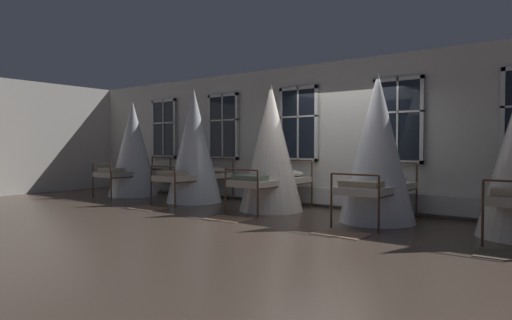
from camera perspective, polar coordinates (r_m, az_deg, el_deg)
The scene contains 12 objects.
ground at distance 8.49m, azimuth 7.77°, elevation -7.25°, with size 31.60×31.60×0.00m, color #4C3D33.
back_wall_with_windows at distance 9.55m, azimuth 11.65°, elevation 3.22°, with size 16.80×0.10×3.15m, color silver.
end_wall_left at distance 13.69m, azimuth -28.89°, elevation 2.60°, with size 0.10×6.97×3.15m, color silver.
window_bank at distance 9.44m, azimuth 11.31°, elevation -0.61°, with size 12.31×0.10×2.60m.
cot_first at distance 12.29m, azimuth -15.64°, elevation 1.27°, with size 1.32×1.96×2.54m.
cot_second at distance 10.58m, azimuth -8.03°, elevation 1.67°, with size 1.32×1.97×2.70m.
cot_third at distance 9.10m, azimuth 1.97°, elevation 1.38°, with size 1.32×1.97×2.61m.
cot_fourth at distance 8.00m, azimuth 15.45°, elevation 1.34°, with size 1.32×1.96×2.63m.
rug_second at distance 9.74m, azimuth -13.85°, elevation -6.09°, with size 0.80×0.56×0.01m, color brown.
rug_third at distance 8.13m, azimuth -3.63°, elevation -7.61°, with size 0.80×0.56×0.01m, color brown.
rug_fourth at distance 6.89m, azimuth 10.99°, elevation -9.35°, with size 0.80×0.56×0.01m, color brown.
rug_fifth at distance 6.26m, azimuth 30.29°, elevation -10.71°, with size 0.80×0.56×0.01m, color brown.
Camera 1 is at (4.09, -7.31, 1.34)m, focal length 30.86 mm.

